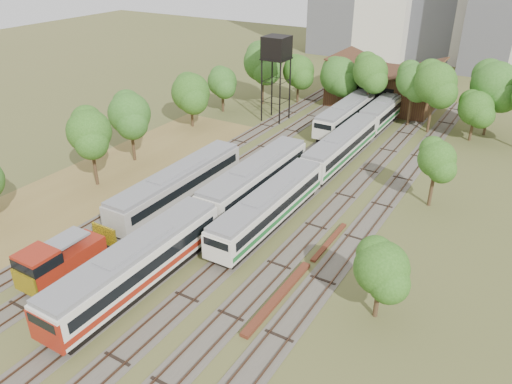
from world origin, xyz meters
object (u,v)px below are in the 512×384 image
Objects in this scene: railcar_green_set at (341,147)px; shunter_locomotive at (59,262)px; railcar_red_set at (205,216)px; water_tower at (277,50)px.

railcar_green_set reaches higher than shunter_locomotive.
railcar_red_set is 22.46m from railcar_green_set.
water_tower reaches higher than railcar_red_set.
railcar_green_set is 19.04m from water_tower.
water_tower reaches higher than railcar_green_set.
railcar_green_set is at bearing -33.55° from water_tower.
shunter_locomotive is (-10.00, -33.31, -0.21)m from railcar_green_set.
shunter_locomotive is at bearing -106.71° from railcar_green_set.
railcar_green_set is at bearing 73.29° from shunter_locomotive.
shunter_locomotive is at bearing -118.14° from railcar_red_set.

